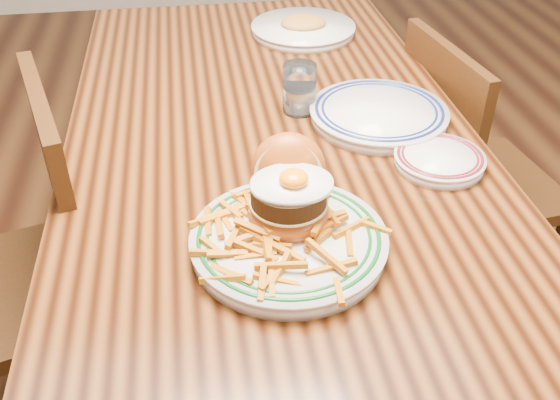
{
  "coord_description": "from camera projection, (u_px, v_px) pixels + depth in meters",
  "views": [
    {
      "loc": [
        -0.16,
        -1.14,
        1.41
      ],
      "look_at": [
        -0.04,
        -0.39,
        0.86
      ],
      "focal_mm": 40.0,
      "sensor_mm": 36.0,
      "label": 1
    }
  ],
  "objects": [
    {
      "name": "water_glass",
      "position": [
        299.0,
        91.0,
        1.36
      ],
      "size": [
        0.07,
        0.07,
        0.11
      ],
      "color": "white",
      "rests_on": "table"
    },
    {
      "name": "floor",
      "position": [
        273.0,
        360.0,
        1.76
      ],
      "size": [
        6.0,
        6.0,
        0.0
      ],
      "primitive_type": "plane",
      "color": "black",
      "rests_on": "ground"
    },
    {
      "name": "chair_right",
      "position": [
        464.0,
        176.0,
        1.71
      ],
      "size": [
        0.44,
        0.44,
        0.83
      ],
      "rotation": [
        0.0,
        0.0,
        3.27
      ],
      "color": "#381D0B",
      "rests_on": "floor"
    },
    {
      "name": "main_plate",
      "position": [
        289.0,
        223.0,
        1.0
      ],
      "size": [
        0.32,
        0.33,
        0.15
      ],
      "rotation": [
        0.0,
        0.0,
        -0.15
      ],
      "color": "silver",
      "rests_on": "table"
    },
    {
      "name": "far_plate",
      "position": [
        303.0,
        28.0,
        1.74
      ],
      "size": [
        0.29,
        0.29,
        0.05
      ],
      "rotation": [
        0.0,
        0.0,
        -0.26
      ],
      "color": "silver",
      "rests_on": "table"
    },
    {
      "name": "table",
      "position": [
        271.0,
        164.0,
        1.37
      ],
      "size": [
        0.85,
        1.6,
        0.75
      ],
      "color": "black",
      "rests_on": "floor"
    },
    {
      "name": "chair_left",
      "position": [
        23.0,
        273.0,
        1.36
      ],
      "size": [
        0.51,
        0.51,
        0.89
      ],
      "rotation": [
        0.0,
        0.0,
        0.28
      ],
      "color": "#381D0B",
      "rests_on": "floor"
    },
    {
      "name": "side_plate",
      "position": [
        439.0,
        159.0,
        1.2
      ],
      "size": [
        0.17,
        0.18,
        0.03
      ],
      "rotation": [
        0.0,
        0.0,
        -0.12
      ],
      "color": "silver",
      "rests_on": "table"
    },
    {
      "name": "rear_plate",
      "position": [
        379.0,
        113.0,
        1.34
      ],
      "size": [
        0.3,
        0.3,
        0.03
      ],
      "rotation": [
        0.0,
        0.0,
        -0.33
      ],
      "color": "silver",
      "rests_on": "table"
    }
  ]
}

